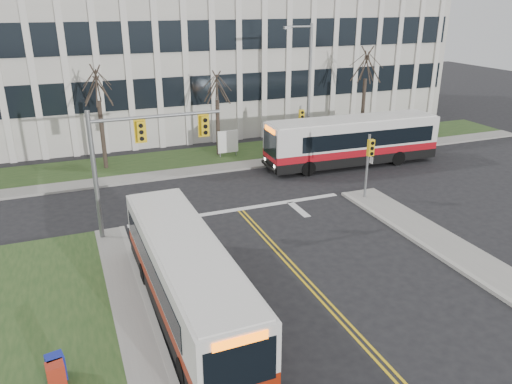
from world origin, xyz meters
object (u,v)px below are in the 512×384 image
object	(u,v)px
streetlight	(307,83)
bus_main	(187,280)
newspaper_box_red	(57,378)
newspaper_box_blue	(56,369)
bus_cross	(352,142)
directory_sign	(228,142)

from	to	relation	value
streetlight	bus_main	bearing A→B (deg)	-128.40
newspaper_box_red	newspaper_box_blue	bearing A→B (deg)	82.65
bus_cross	newspaper_box_red	world-z (taller)	bus_cross
streetlight	bus_main	size ratio (longest dim) A/B	0.86
streetlight	bus_main	distance (m)	21.31
streetlight	bus_cross	world-z (taller)	streetlight
directory_sign	newspaper_box_blue	size ratio (longest dim) A/B	2.11
newspaper_box_blue	newspaper_box_red	bearing A→B (deg)	-102.14
bus_cross	newspaper_box_blue	distance (m)	24.52
streetlight	newspaper_box_red	bearing A→B (deg)	-133.04
bus_main	newspaper_box_blue	bearing A→B (deg)	-157.58
bus_main	newspaper_box_red	xyz separation A→B (m)	(-4.50, -2.33, -0.95)
streetlight	directory_sign	xyz separation A→B (m)	(-5.53, 1.30, -4.02)
newspaper_box_blue	newspaper_box_red	distance (m)	0.39
bus_cross	newspaper_box_red	distance (m)	24.76
bus_main	newspaper_box_red	distance (m)	5.16
streetlight	newspaper_box_blue	xyz separation A→B (m)	(-17.53, -18.38, -4.72)
directory_sign	newspaper_box_red	world-z (taller)	directory_sign
streetlight	bus_cross	size ratio (longest dim) A/B	0.77
newspaper_box_red	directory_sign	bearing A→B (deg)	51.77
bus_main	bus_cross	size ratio (longest dim) A/B	0.89
directory_sign	bus_main	distance (m)	19.26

